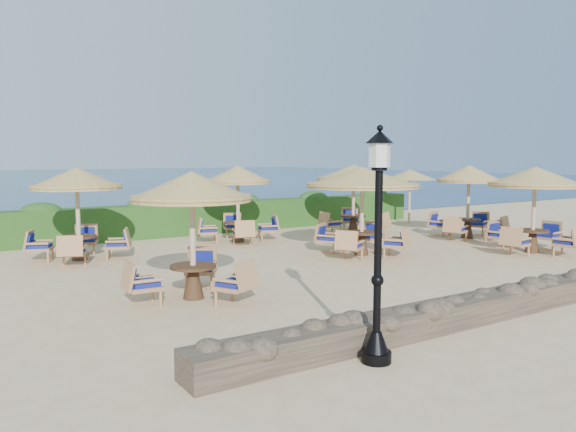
% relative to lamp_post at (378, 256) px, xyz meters
% --- Properties ---
extents(ground, '(120.00, 120.00, 0.00)m').
position_rel_lamp_post_xyz_m(ground, '(4.80, 6.80, -1.55)').
color(ground, '#D9B889').
rests_on(ground, ground).
extents(sea, '(160.00, 160.00, 0.00)m').
position_rel_lamp_post_xyz_m(sea, '(4.80, 76.80, -1.55)').
color(sea, navy).
rests_on(sea, ground).
extents(hedge, '(18.00, 0.90, 1.20)m').
position_rel_lamp_post_xyz_m(hedge, '(4.80, 14.00, -0.95)').
color(hedge, '#1D4315').
rests_on(hedge, ground).
extents(stone_wall, '(15.00, 0.65, 0.44)m').
position_rel_lamp_post_xyz_m(stone_wall, '(4.80, 0.60, -1.33)').
color(stone_wall, brown).
rests_on(stone_wall, ground).
extents(lamp_post, '(0.44, 0.44, 3.31)m').
position_rel_lamp_post_xyz_m(lamp_post, '(0.00, 0.00, 0.00)').
color(lamp_post, black).
rests_on(lamp_post, ground).
extents(extra_parasol, '(2.30, 2.30, 2.41)m').
position_rel_lamp_post_xyz_m(extra_parasol, '(12.60, 12.00, 0.62)').
color(extra_parasol, '#CFB592').
rests_on(extra_parasol, ground).
extents(cafe_set_0, '(2.66, 2.77, 2.65)m').
position_rel_lamp_post_xyz_m(cafe_set_0, '(-0.75, 4.83, 0.28)').
color(cafe_set_0, '#CFB592').
rests_on(cafe_set_0, ground).
extents(cafe_set_1, '(3.40, 3.40, 2.65)m').
position_rel_lamp_post_xyz_m(cafe_set_1, '(5.61, 6.98, 0.40)').
color(cafe_set_1, '#CFB592').
rests_on(cafe_set_1, ground).
extents(cafe_set_2, '(2.87, 2.87, 2.65)m').
position_rel_lamp_post_xyz_m(cafe_set_2, '(10.35, 4.45, 0.27)').
color(cafe_set_2, '#CFB592').
rests_on(cafe_set_2, ground).
extents(cafe_set_3, '(2.86, 2.86, 2.65)m').
position_rel_lamp_post_xyz_m(cafe_set_3, '(-1.75, 10.68, 0.20)').
color(cafe_set_3, '#CFB592').
rests_on(cafe_set_3, ground).
extents(cafe_set_4, '(2.88, 2.88, 2.65)m').
position_rel_lamp_post_xyz_m(cafe_set_4, '(3.72, 11.34, 0.12)').
color(cafe_set_4, '#CFB592').
rests_on(cafe_set_4, ground).
extents(cafe_set_5, '(2.87, 2.87, 2.65)m').
position_rel_lamp_post_xyz_m(cafe_set_5, '(8.48, 10.86, 0.37)').
color(cafe_set_5, '#CFB592').
rests_on(cafe_set_5, ground).
extents(cafe_set_6, '(2.88, 2.88, 2.65)m').
position_rel_lamp_post_xyz_m(cafe_set_6, '(11.14, 7.60, 0.11)').
color(cafe_set_6, '#CFB592').
rests_on(cafe_set_6, ground).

